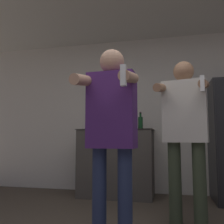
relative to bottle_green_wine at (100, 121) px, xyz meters
The scene contains 8 objects.
wall_back 0.88m from the bottle_green_wine, 28.28° to the left, with size 7.00×0.06×2.55m.
counter 0.68m from the bottle_green_wine, 16.07° to the left, with size 1.13×0.65×1.00m.
bottle_green_wine is the anchor object (origin of this frame).
bottle_amber_bourbon 0.20m from the bottle_green_wine, ahead, with size 0.07×0.07×0.31m.
bottle_dark_rum 0.48m from the bottle_green_wine, ahead, with size 0.08×0.08×0.34m.
bottle_red_label 0.64m from the bottle_green_wine, ahead, with size 0.07×0.07×0.26m.
person_woman_foreground 1.95m from the bottle_green_wine, 71.59° to the right, with size 0.45×0.47×1.57m.
person_man_side 1.68m from the bottle_green_wine, 43.70° to the right, with size 0.54×0.51×1.64m.
Camera 1 is at (0.28, -1.38, 0.85)m, focal length 40.00 mm.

